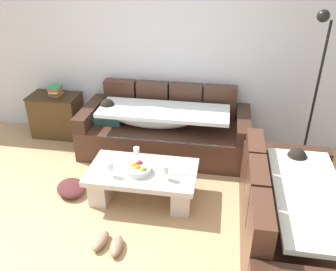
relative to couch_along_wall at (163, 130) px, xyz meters
The scene contains 15 objects.
ground_plane 1.67m from the couch_along_wall, 96.50° to the right, with size 14.00×14.00×0.00m, color tan.
back_wall 1.16m from the couch_along_wall, 109.32° to the left, with size 9.00×0.10×2.70m, color silver.
couch_along_wall is the anchor object (origin of this frame).
couch_near_window 2.18m from the couch_along_wall, 46.63° to the right, with size 0.92×1.91×0.88m.
coffee_table 1.07m from the couch_along_wall, 91.81° to the right, with size 1.20×0.68×0.38m.
fruit_bowl 1.12m from the couch_along_wall, 93.35° to the right, with size 0.28×0.28×0.10m.
wine_glass_near_left 1.29m from the couch_along_wall, 105.50° to the right, with size 0.07×0.07×0.17m.
wine_glass_near_right 1.23m from the couch_along_wall, 78.16° to the right, with size 0.07×0.07×0.17m.
wine_glass_far_back 0.91m from the couch_along_wall, 99.17° to the right, with size 0.07×0.07×0.17m.
open_magazine 1.07m from the couch_along_wall, 71.88° to the right, with size 0.28×0.21×0.01m, color white.
side_cabinet 1.67m from the couch_along_wall, behind, with size 0.72×0.44×0.64m.
book_stack_on_cabinet 1.68m from the couch_along_wall, behind, with size 0.17×0.21×0.15m.
floor_lamp 2.03m from the couch_along_wall, ahead, with size 0.33×0.31×1.95m.
pair_of_shoes 1.90m from the couch_along_wall, 95.87° to the right, with size 0.32×0.32×0.09m.
crumpled_garment 1.45m from the couch_along_wall, 128.46° to the right, with size 0.40×0.32×0.12m, color #4C2323.
Camera 1 is at (0.97, -2.58, 2.56)m, focal length 37.59 mm.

